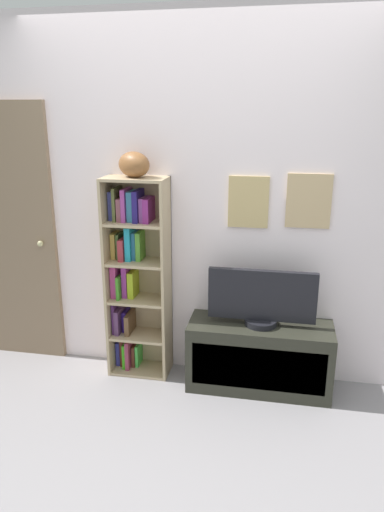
{
  "coord_description": "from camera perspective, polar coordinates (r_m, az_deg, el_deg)",
  "views": [
    {
      "loc": [
        0.54,
        -2.1,
        1.9
      ],
      "look_at": [
        -0.02,
        0.85,
        0.97
      ],
      "focal_mm": 33.23,
      "sensor_mm": 36.0,
      "label": 1
    }
  ],
  "objects": [
    {
      "name": "back_wall",
      "position": [
        3.33,
        1.34,
        6.32
      ],
      "size": [
        4.8,
        0.08,
        2.54
      ],
      "color": "white",
      "rests_on": "ground"
    },
    {
      "name": "tv_stand",
      "position": [
        3.43,
        8.08,
        -11.84
      ],
      "size": [
        0.99,
        0.37,
        0.48
      ],
      "color": "#2A2B22",
      "rests_on": "ground"
    },
    {
      "name": "television",
      "position": [
        3.25,
        8.41,
        -5.1
      ],
      "size": [
        0.73,
        0.22,
        0.39
      ],
      "color": "black",
      "rests_on": "tv_stand"
    },
    {
      "name": "ground",
      "position": [
        2.89,
        -2.97,
        -24.42
      ],
      "size": [
        5.2,
        5.2,
        0.04
      ],
      "primitive_type": "cube",
      "color": "gray"
    },
    {
      "name": "bookshelf",
      "position": [
        3.45,
        -7.0,
        -2.15
      ],
      "size": [
        0.44,
        0.25,
        1.46
      ],
      "color": "tan",
      "rests_on": "ground"
    },
    {
      "name": "door",
      "position": [
        3.89,
        -21.74,
        2.32
      ],
      "size": [
        0.85,
        0.09,
        1.97
      ],
      "color": "#7D674F",
      "rests_on": "ground"
    },
    {
      "name": "football",
      "position": [
        3.24,
        -7.0,
        10.88
      ],
      "size": [
        0.31,
        0.29,
        0.17
      ],
      "primitive_type": "ellipsoid",
      "rotation": [
        0.0,
        0.0,
        -0.61
      ],
      "color": "brown",
      "rests_on": "bookshelf"
    }
  ]
}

